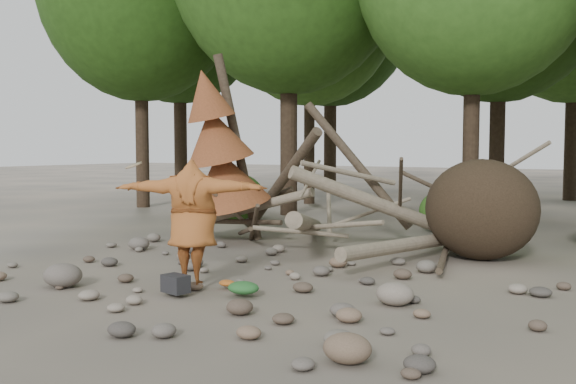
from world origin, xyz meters
The scene contains 13 objects.
ground centered at (0.00, 0.00, 0.00)m, with size 120.00×120.00×0.00m, color #514C44.
deadfall_pile centered at (2.02, 4.24, 0.95)m, with size 8.55×5.24×3.30m.
dead_conifer centered at (-3.12, 3.37, 2.11)m, with size 2.06×2.16×4.35m.
bush_left centered at (-5.50, 7.20, 0.72)m, with size 1.80×1.80×1.44m, color #285115.
bush_mid centered at (0.80, 7.80, 0.56)m, with size 1.40×1.40×1.12m, color #34671D.
frisbee_thrower centered at (-0.52, -0.71, 1.05)m, with size 2.45×1.53×1.94m.
backpack centered at (-0.42, -1.22, 0.13)m, with size 0.39×0.26×0.26m, color black.
cloth_green centered at (0.46, -0.73, 0.09)m, with size 0.49×0.40×0.18m, color #27612A.
cloth_orange centered at (-0.06, -0.44, 0.05)m, with size 0.27×0.22×0.10m, color #BB5E20.
boulder_front_left centered at (-2.36, -1.66, 0.19)m, with size 0.63×0.57×0.38m, color #675F56.
boulder_front_right centered at (3.05, -2.53, 0.15)m, with size 0.51×0.46×0.31m, color brown.
boulder_mid_right centered at (2.55, -0.02, 0.16)m, with size 0.53×0.48×0.32m, color gray.
boulder_mid_left centered at (-3.97, 1.64, 0.14)m, with size 0.47×0.42×0.28m, color #635C54.
Camera 1 is at (5.88, -8.32, 2.21)m, focal length 40.00 mm.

